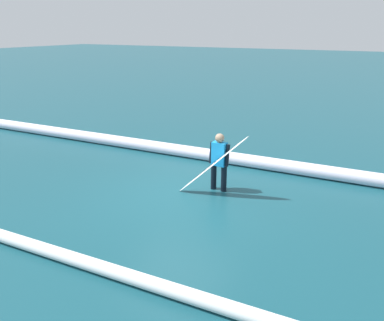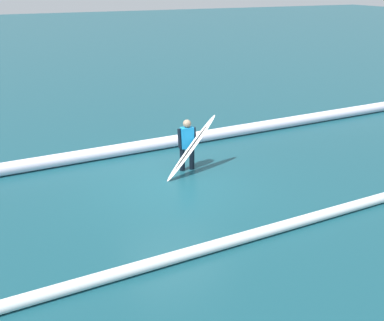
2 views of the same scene
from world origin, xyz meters
The scene contains 5 objects.
ground_plane centered at (0.00, 0.00, 0.00)m, with size 131.28×131.28×0.00m, color #164955.
surfer centered at (-0.76, -0.73, 0.80)m, with size 0.52×0.22×1.44m.
surfboard centered at (-0.74, -0.40, 0.76)m, with size 1.64×0.62×1.54m.
wave_crest_foreground centered at (-2.04, -2.69, 0.18)m, with size 0.36×0.36×23.76m, color white.
wave_crest_midground centered at (0.32, 3.27, 0.11)m, with size 0.23×0.23×18.49m, color white.
Camera 2 is at (4.08, 10.22, 4.95)m, focal length 43.81 mm.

